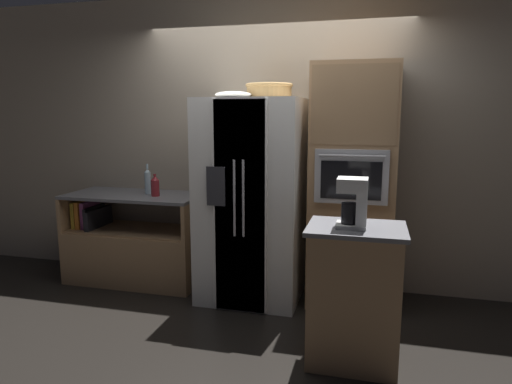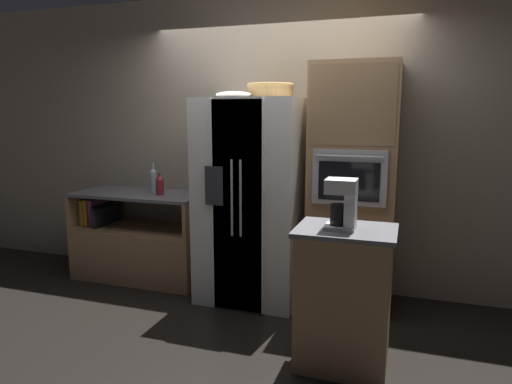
{
  "view_description": "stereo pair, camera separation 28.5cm",
  "coord_description": "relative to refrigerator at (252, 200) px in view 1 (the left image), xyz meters",
  "views": [
    {
      "loc": [
        0.93,
        -3.82,
        1.68
      ],
      "look_at": [
        -0.06,
        -0.0,
        0.99
      ],
      "focal_mm": 32.0,
      "sensor_mm": 36.0,
      "label": 1
    },
    {
      "loc": [
        1.2,
        -3.74,
        1.68
      ],
      "look_at": [
        -0.06,
        -0.0,
        0.99
      ],
      "focal_mm": 32.0,
      "sensor_mm": 36.0,
      "label": 2
    }
  ],
  "objects": [
    {
      "name": "fruit_bowl",
      "position": [
        -0.14,
        -0.09,
        0.93
      ],
      "size": [
        0.32,
        0.32,
        0.06
      ],
      "color": "white",
      "rests_on": "refrigerator"
    },
    {
      "name": "ground_plane",
      "position": [
        0.12,
        -0.09,
        -0.9
      ],
      "size": [
        20.0,
        20.0,
        0.0
      ],
      "primitive_type": "plane",
      "color": "black"
    },
    {
      "name": "refrigerator",
      "position": [
        0.0,
        0.0,
        0.0
      ],
      "size": [
        0.89,
        0.84,
        1.81
      ],
      "color": "white",
      "rests_on": "ground_plane"
    },
    {
      "name": "island_counter",
      "position": [
        0.96,
        -0.94,
        -0.43
      ],
      "size": [
        0.64,
        0.5,
        0.95
      ],
      "color": "#A87F56",
      "rests_on": "ground_plane"
    },
    {
      "name": "coffee_maker",
      "position": [
        0.94,
        -0.97,
        0.22
      ],
      "size": [
        0.19,
        0.17,
        0.32
      ],
      "color": "white",
      "rests_on": "island_counter"
    },
    {
      "name": "wall_back",
      "position": [
        0.12,
        0.44,
        0.5
      ],
      "size": [
        12.0,
        0.06,
        2.8
      ],
      "color": "tan",
      "rests_on": "ground_plane"
    },
    {
      "name": "wall_oven",
      "position": [
        0.88,
        0.1,
        0.14
      ],
      "size": [
        0.71,
        0.68,
        2.09
      ],
      "color": "#A87F56",
      "rests_on": "ground_plane"
    },
    {
      "name": "counter_left",
      "position": [
        -1.25,
        0.09,
        -0.58
      ],
      "size": [
        1.33,
        0.64,
        0.89
      ],
      "color": "#A87F56",
      "rests_on": "ground_plane"
    },
    {
      "name": "bottle_short",
      "position": [
        -1.11,
        0.14,
        0.11
      ],
      "size": [
        0.06,
        0.06,
        0.3
      ],
      "color": "silver",
      "rests_on": "counter_left"
    },
    {
      "name": "wicker_basket",
      "position": [
        0.13,
        0.11,
        0.97
      ],
      "size": [
        0.42,
        0.42,
        0.13
      ],
      "color": "tan",
      "rests_on": "refrigerator"
    },
    {
      "name": "bottle_tall",
      "position": [
        -0.98,
        0.04,
        0.08
      ],
      "size": [
        0.08,
        0.08,
        0.22
      ],
      "color": "maroon",
      "rests_on": "counter_left"
    }
  ]
}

